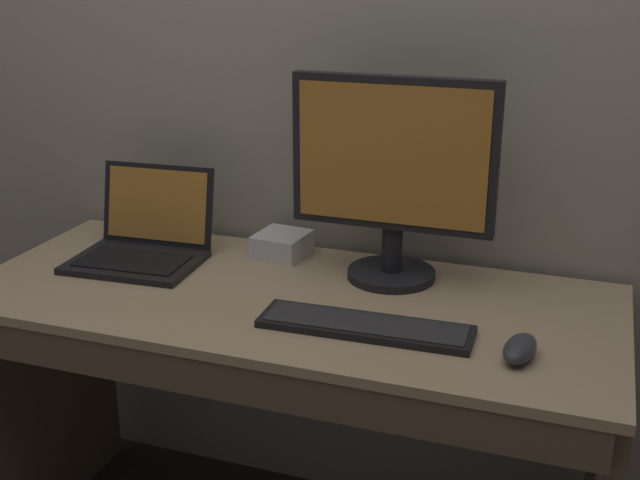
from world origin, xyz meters
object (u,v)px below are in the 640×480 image
(external_monitor, at_px, (393,174))
(wired_keyboard, at_px, (365,326))
(laptop_black, at_px, (142,245))
(external_drive_box, at_px, (282,244))
(computer_mouse, at_px, (520,349))

(external_monitor, distance_m, wired_keyboard, 0.38)
(laptop_black, height_order, external_drive_box, laptop_black)
(external_monitor, bearing_deg, computer_mouse, -41.85)
(external_monitor, relative_size, external_drive_box, 3.72)
(external_monitor, distance_m, external_drive_box, 0.39)
(wired_keyboard, distance_m, computer_mouse, 0.31)
(computer_mouse, xyz_separation_m, external_drive_box, (-0.64, 0.37, 0.01))
(laptop_black, distance_m, wired_keyboard, 0.68)
(laptop_black, bearing_deg, wired_keyboard, -17.18)
(laptop_black, relative_size, wired_keyboard, 0.73)
(laptop_black, distance_m, external_drive_box, 0.35)
(external_drive_box, bearing_deg, computer_mouse, -30.21)
(wired_keyboard, bearing_deg, computer_mouse, -3.94)
(external_drive_box, bearing_deg, external_monitor, -13.31)
(laptop_black, height_order, external_monitor, external_monitor)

